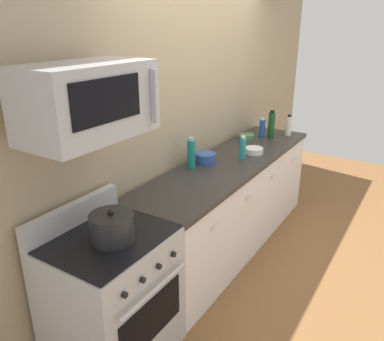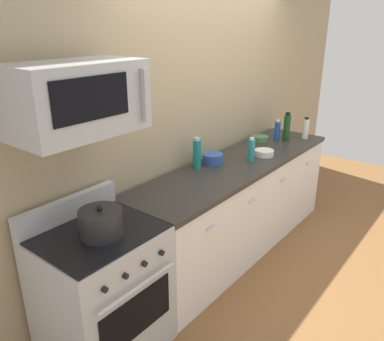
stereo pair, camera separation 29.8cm
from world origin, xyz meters
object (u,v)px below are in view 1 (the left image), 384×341
Objects in this scene: microwave at (88,101)px; bowl_blue_mixing at (206,158)px; stockpot at (112,227)px; range_oven at (112,298)px; bottle_vinegar_white at (289,126)px; bottle_wine_green at (271,125)px; bowl_green_glaze at (246,136)px; bottle_soda_blue at (262,128)px; bottle_dish_soap at (243,148)px; bowl_white_ceramic at (254,150)px; bottle_sparkling_teal at (191,154)px.

microwave is 1.67m from bowl_blue_mixing.
range_oven is at bearing 90.00° from stockpot.
range_oven is 4.44× the size of bottle_vinegar_white.
range_oven is 3.44× the size of bottle_wine_green.
bowl_green_glaze is (2.39, 0.13, -0.80)m from microwave.
bottle_soda_blue is at bearing 0.20° from microwave.
bottle_dish_soap is at bearing -3.83° from microwave.
stockpot is at bearing -171.63° from bowl_blue_mixing.
microwave is 2.13m from bowl_white_ceramic.
bottle_dish_soap reaches higher than bottle_soda_blue.
bottle_dish_soap is 1.76m from stockpot.
bowl_green_glaze is at bearing 21.72° from bottle_dish_soap.
bottle_vinegar_white is at bearing -14.12° from bottle_sparkling_teal.
bowl_green_glaze is 0.50m from bowl_white_ceramic.
bottle_wine_green is at bearing 2.69° from bottle_dish_soap.
bottle_soda_blue is 0.72× the size of bottle_wine_green.
microwave is 1.47m from bottle_sparkling_teal.
microwave is 2.67m from bottle_wine_green.
bowl_white_ceramic is 1.97m from stockpot.
bottle_dish_soap is at bearing -30.69° from bottle_sparkling_teal.
bottle_vinegar_white is at bearing -33.97° from bottle_wine_green.
bottle_vinegar_white reaches higher than bowl_green_glaze.
microwave reaches higher than stockpot.
bottle_vinegar_white reaches higher than stockpot.
range_oven is at bearing -90.29° from microwave.
bottle_vinegar_white is 0.77× the size of bottle_wine_green.
bottle_soda_blue is 0.84× the size of stockpot.
bottle_dish_soap is at bearing -39.22° from bowl_blue_mixing.
bottle_sparkling_teal is 1.54m from bottle_vinegar_white.
range_oven is at bearing 179.24° from bottle_wine_green.
bottle_soda_blue reaches higher than stockpot.
bowl_blue_mixing is at bearing 165.79° from bottle_vinegar_white.
stockpot is at bearing -90.00° from range_oven.
bowl_green_glaze is at bearing 0.80° from bowl_blue_mixing.
bottle_sparkling_teal reaches higher than bottle_dish_soap.
bottle_vinegar_white reaches higher than bottle_dish_soap.
bowl_white_ceramic is at bearing -7.54° from bottle_dish_soap.
bowl_white_ceramic is (0.50, -0.26, -0.02)m from bowl_blue_mixing.
bottle_wine_green is (2.58, -0.03, 0.60)m from range_oven.
bottle_soda_blue is at bearing 117.66° from bottle_wine_green.
microwave is at bearing 176.17° from bottle_dish_soap.
bottle_sparkling_teal reaches higher than bowl_blue_mixing.
bottle_sparkling_teal is 1.32m from bottle_wine_green.
bottle_soda_blue reaches higher than range_oven.
range_oven is 2.65m from bottle_wine_green.
bottle_soda_blue is 1.19× the size of bowl_blue_mixing.
bottle_dish_soap is 0.22m from bowl_white_ceramic.
range_oven is at bearing 177.62° from bottle_dish_soap.
bottle_wine_green is (-0.20, 0.13, 0.03)m from bottle_vinegar_white.
bottle_wine_green is at bearing 146.03° from bottle_vinegar_white.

